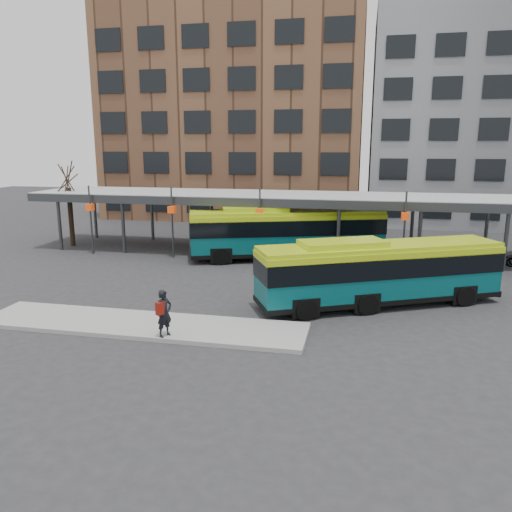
{
  "coord_description": "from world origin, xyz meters",
  "views": [
    {
      "loc": [
        3.39,
        -21.52,
        7.55
      ],
      "look_at": [
        -1.95,
        3.56,
        1.8
      ],
      "focal_mm": 35.0,
      "sensor_mm": 36.0,
      "label": 1
    }
  ],
  "objects_px": {
    "tree": "(71,214)",
    "pedestrian": "(164,313)",
    "bus_rear": "(286,231)",
    "bus_front": "(379,271)"
  },
  "relations": [
    {
      "from": "bus_rear",
      "to": "tree",
      "type": "bearing_deg",
      "value": 157.66
    },
    {
      "from": "bus_front",
      "to": "pedestrian",
      "type": "xyz_separation_m",
      "value": [
        -8.28,
        -6.31,
        -0.56
      ]
    },
    {
      "from": "tree",
      "to": "pedestrian",
      "type": "bearing_deg",
      "value": -49.1
    },
    {
      "from": "pedestrian",
      "to": "bus_rear",
      "type": "bearing_deg",
      "value": 19.64
    },
    {
      "from": "bus_front",
      "to": "bus_rear",
      "type": "distance_m",
      "value": 10.74
    },
    {
      "from": "tree",
      "to": "bus_front",
      "type": "height_order",
      "value": "tree"
    },
    {
      "from": "bus_front",
      "to": "pedestrian",
      "type": "distance_m",
      "value": 10.43
    },
    {
      "from": "bus_front",
      "to": "pedestrian",
      "type": "height_order",
      "value": "bus_front"
    },
    {
      "from": "tree",
      "to": "bus_rear",
      "type": "bearing_deg",
      "value": -3.01
    },
    {
      "from": "tree",
      "to": "bus_front",
      "type": "relative_size",
      "value": 0.48
    }
  ]
}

